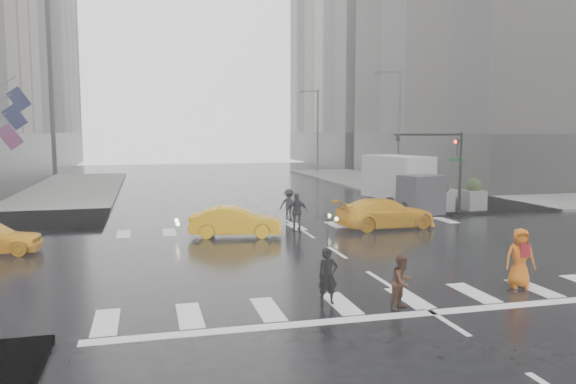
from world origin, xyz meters
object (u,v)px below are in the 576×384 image
object	(u,v)px
pedestrian_orange	(520,258)
pedestrian_brown	(402,282)
box_truck	(404,182)
traffic_signal_pole	(445,156)
taxi_mid	(236,221)

from	to	relation	value
pedestrian_orange	pedestrian_brown	bearing A→B (deg)	-150.24
pedestrian_orange	box_truck	size ratio (longest dim) A/B	0.30
traffic_signal_pole	pedestrian_brown	world-z (taller)	traffic_signal_pole
pedestrian_orange	box_truck	xyz separation A→B (m)	(3.87, 15.72, 0.79)
traffic_signal_pole	taxi_mid	world-z (taller)	traffic_signal_pole
traffic_signal_pole	pedestrian_orange	world-z (taller)	traffic_signal_pole
pedestrian_brown	taxi_mid	distance (m)	11.33
pedestrian_orange	traffic_signal_pole	bearing A→B (deg)	85.53
box_truck	traffic_signal_pole	bearing A→B (deg)	-65.34
taxi_mid	pedestrian_brown	bearing A→B (deg)	-154.81
traffic_signal_pole	taxi_mid	bearing A→B (deg)	-162.81
traffic_signal_pole	pedestrian_orange	xyz separation A→B (m)	(-5.37, -13.83, -2.33)
traffic_signal_pole	box_truck	size ratio (longest dim) A/B	0.76
pedestrian_brown	taxi_mid	world-z (taller)	pedestrian_brown
traffic_signal_pole	pedestrian_orange	size ratio (longest dim) A/B	2.55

